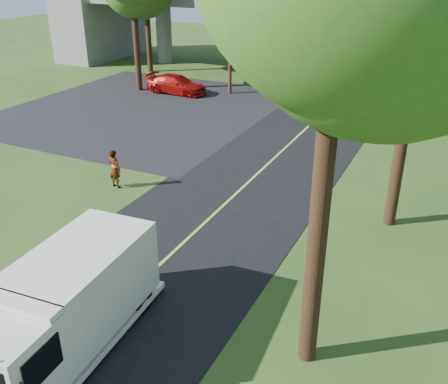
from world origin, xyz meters
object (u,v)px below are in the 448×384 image
Objects in this scene: pedestrian at (115,169)px; step_van at (65,305)px; red_sedan at (177,84)px; traffic_signal at (261,46)px; utility_pole at (230,28)px.

step_van is at bearing 130.11° from pedestrian.
step_van is 26.16m from red_sedan.
traffic_signal is 2.86m from utility_pole.
red_sedan is at bearing -154.96° from utility_pole.
pedestrian is at bearing -158.01° from red_sedan.
traffic_signal is 19.01m from pedestrian.
traffic_signal is 3.08× the size of pedestrian.
utility_pole is at bearing -64.48° from red_sedan.
red_sedan is at bearing -143.96° from traffic_signal.
utility_pole is (-1.50, -2.00, 1.40)m from traffic_signal.
pedestrian is at bearing -81.54° from utility_pole.
red_sedan is (-11.01, 23.72, -0.70)m from step_van.
step_van reaches higher than pedestrian.
pedestrian is at bearing -86.95° from traffic_signal.
red_sedan is at bearing 110.98° from step_van.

